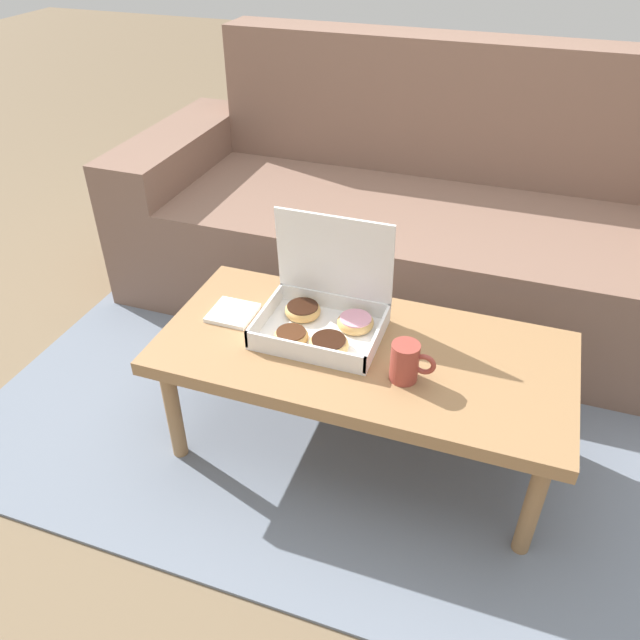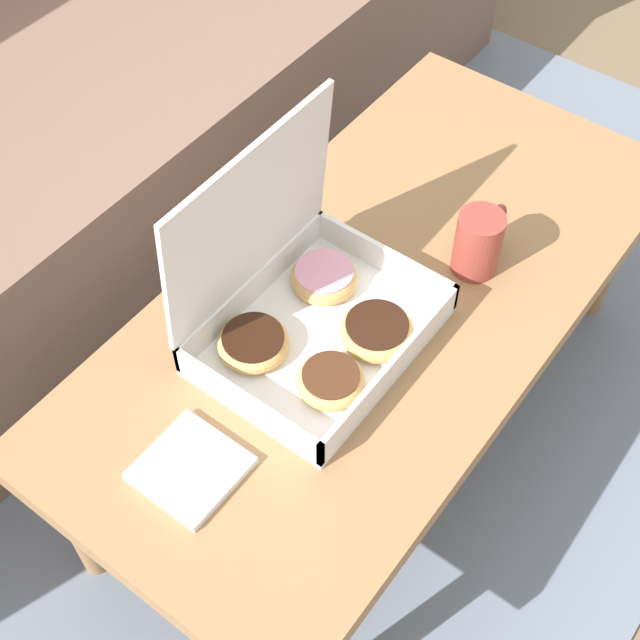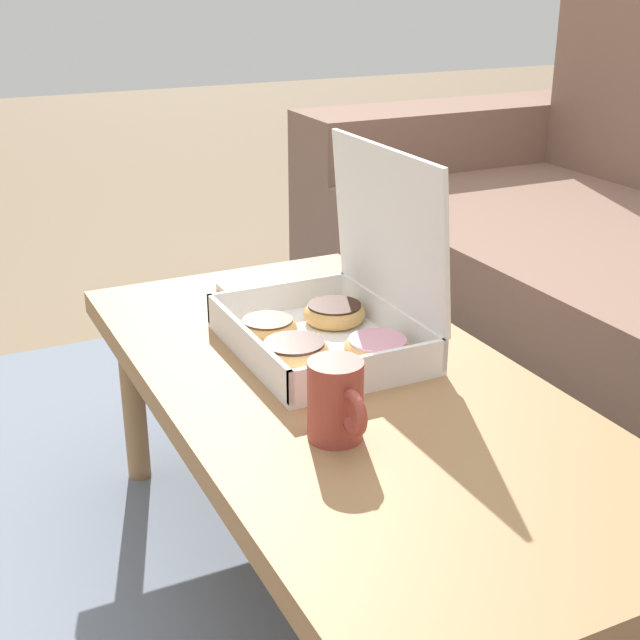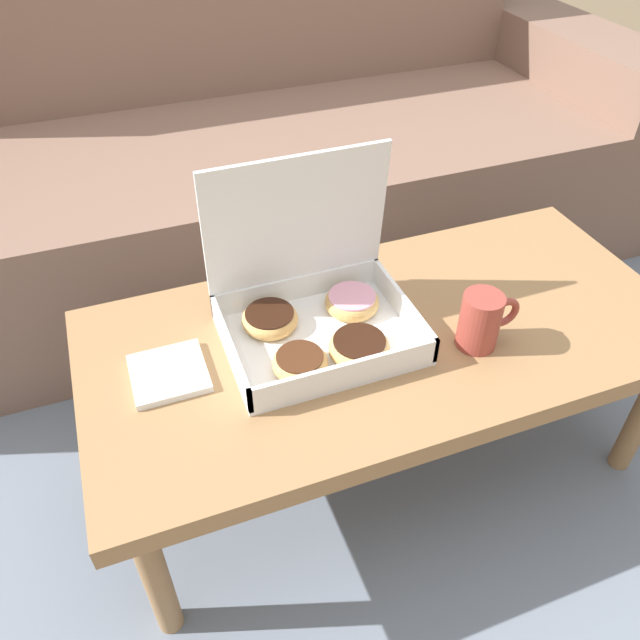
{
  "view_description": "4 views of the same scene",
  "coord_description": "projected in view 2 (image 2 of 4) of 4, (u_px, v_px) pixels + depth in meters",
  "views": [
    {
      "loc": [
        0.32,
        -1.34,
        1.42
      ],
      "look_at": [
        -0.13,
        -0.05,
        0.44
      ],
      "focal_mm": 35.0,
      "sensor_mm": 36.0,
      "label": 1
    },
    {
      "loc": [
        -0.74,
        -0.51,
        1.42
      ],
      "look_at": [
        -0.13,
        -0.05,
        0.44
      ],
      "focal_mm": 50.0,
      "sensor_mm": 36.0,
      "label": 2
    },
    {
      "loc": [
        1.02,
        -0.6,
        0.96
      ],
      "look_at": [
        -0.13,
        -0.05,
        0.44
      ],
      "focal_mm": 50.0,
      "sensor_mm": 36.0,
      "label": 3
    },
    {
      "loc": [
        -0.42,
        -0.82,
        1.14
      ],
      "look_at": [
        -0.13,
        -0.05,
        0.44
      ],
      "focal_mm": 35.0,
      "sensor_mm": 36.0,
      "label": 4
    }
  ],
  "objects": [
    {
      "name": "ground_plane",
      "position": [
        340.0,
        406.0,
        1.67
      ],
      "size": [
        12.0,
        12.0,
        0.0
      ],
      "primitive_type": "plane",
      "color": "#756047"
    },
    {
      "name": "area_rug",
      "position": [
        219.0,
        329.0,
        1.78
      ],
      "size": [
        2.41,
        1.85,
        0.01
      ],
      "primitive_type": "cube",
      "color": "slate",
      "rests_on": "ground_plane"
    },
    {
      "name": "napkin_stack",
      "position": [
        191.0,
        468.0,
        1.16
      ],
      "size": [
        0.12,
        0.12,
        0.01
      ],
      "color": "white",
      "rests_on": "coffee_table"
    },
    {
      "name": "pastry_box",
      "position": [
        310.0,
        311.0,
        1.26
      ],
      "size": [
        0.33,
        0.26,
        0.31
      ],
      "color": "white",
      "rests_on": "coffee_table"
    },
    {
      "name": "coffee_table",
      "position": [
        378.0,
        308.0,
        1.38
      ],
      "size": [
        1.1,
        0.52,
        0.39
      ],
      "color": "#997047",
      "rests_on": "ground_plane"
    },
    {
      "name": "coffee_mug",
      "position": [
        479.0,
        241.0,
        1.34
      ],
      "size": [
        0.11,
        0.07,
        0.11
      ],
      "color": "#993D33",
      "rests_on": "coffee_table"
    }
  ]
}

